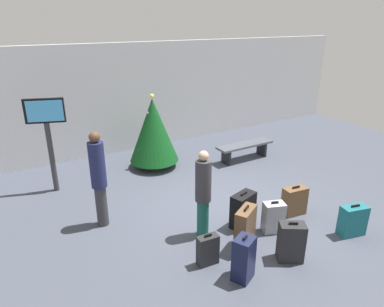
# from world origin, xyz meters

# --- Properties ---
(ground_plane) EXTENTS (16.00, 16.00, 0.00)m
(ground_plane) POSITION_xyz_m (0.00, 0.00, 0.00)
(ground_plane) COLOR #424754
(back_wall) EXTENTS (16.00, 0.20, 3.18)m
(back_wall) POSITION_xyz_m (0.00, 4.64, 1.59)
(back_wall) COLOR silver
(back_wall) RESTS_ON ground_plane
(holiday_tree) EXTENTS (1.31, 1.31, 2.01)m
(holiday_tree) POSITION_xyz_m (-0.34, 2.95, 1.04)
(holiday_tree) COLOR #4C3319
(holiday_tree) RESTS_ON ground_plane
(flight_info_kiosk) EXTENTS (0.82, 0.35, 2.20)m
(flight_info_kiosk) POSITION_xyz_m (-2.94, 2.86, 1.52)
(flight_info_kiosk) COLOR #333338
(flight_info_kiosk) RESTS_ON ground_plane
(waiting_bench) EXTENTS (1.73, 0.44, 0.48)m
(waiting_bench) POSITION_xyz_m (2.09, 2.08, 0.37)
(waiting_bench) COLOR #4C5159
(waiting_bench) RESTS_ON ground_plane
(traveller_0) EXTENTS (0.38, 0.38, 1.91)m
(traveller_0) POSITION_xyz_m (-2.44, 0.86, 1.03)
(traveller_0) COLOR #333338
(traveller_0) RESTS_ON ground_plane
(traveller_1) EXTENTS (0.40, 0.40, 1.68)m
(traveller_1) POSITION_xyz_m (-0.96, -0.45, 0.90)
(traveller_1) COLOR #19594C
(traveller_1) RESTS_ON ground_plane
(suitcase_0) EXTENTS (0.45, 0.37, 0.64)m
(suitcase_0) POSITION_xyz_m (0.25, -1.04, 0.30)
(suitcase_0) COLOR #9EA0A5
(suitcase_0) RESTS_ON ground_plane
(suitcase_1) EXTENTS (0.36, 0.20, 0.57)m
(suitcase_1) POSITION_xyz_m (-1.33, -1.19, 0.26)
(suitcase_1) COLOR #232326
(suitcase_1) RESTS_ON ground_plane
(suitcase_2) EXTENTS (0.55, 0.43, 0.82)m
(suitcase_2) POSITION_xyz_m (-0.55, -1.17, 0.39)
(suitcase_2) COLOR brown
(suitcase_2) RESTS_ON ground_plane
(suitcase_3) EXTENTS (0.52, 0.30, 0.64)m
(suitcase_3) POSITION_xyz_m (1.06, -0.80, 0.30)
(suitcase_3) COLOR brown
(suitcase_3) RESTS_ON ground_plane
(suitcase_4) EXTENTS (0.50, 0.45, 0.72)m
(suitcase_4) POSITION_xyz_m (-0.09, -1.81, 0.34)
(suitcase_4) COLOR #232326
(suitcase_4) RESTS_ON ground_plane
(suitcase_5) EXTENTS (0.53, 0.35, 0.63)m
(suitcase_5) POSITION_xyz_m (1.43, -1.88, 0.29)
(suitcase_5) COLOR #19606B
(suitcase_5) RESTS_ON ground_plane
(suitcase_6) EXTENTS (0.41, 0.38, 0.77)m
(suitcase_6) POSITION_xyz_m (-1.06, -1.76, 0.37)
(suitcase_6) COLOR #141938
(suitcase_6) RESTS_ON ground_plane
(suitcase_7) EXTENTS (0.57, 0.40, 0.72)m
(suitcase_7) POSITION_xyz_m (-0.13, -0.59, 0.34)
(suitcase_7) COLOR black
(suitcase_7) RESTS_ON ground_plane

